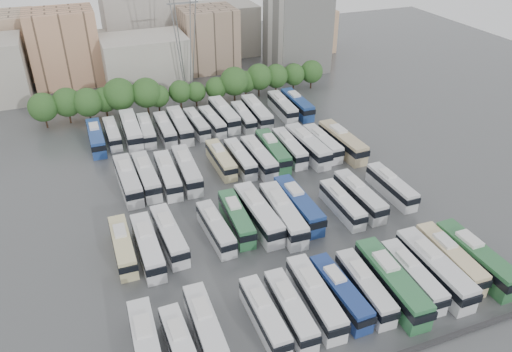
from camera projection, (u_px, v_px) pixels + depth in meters
name	position (u px, v px, depth m)	size (l,w,h in m)	color
ground	(256.00, 204.00, 79.33)	(220.00, 220.00, 0.00)	#424447
tree_line	(180.00, 89.00, 110.12)	(66.91, 7.85, 8.71)	black
city_buildings	(131.00, 41.00, 130.50)	(102.00, 35.00, 20.00)	#9E998E
apartment_tower	(298.00, 19.00, 129.58)	(14.00, 14.00, 26.00)	silver
electricity_pylon	(183.00, 14.00, 110.38)	(9.00, 6.91, 33.83)	slate
bus_r0_s0	(147.00, 348.00, 52.76)	(3.04, 12.23, 3.81)	silver
bus_r0_s1	(181.00, 349.00, 52.91)	(2.71, 11.03, 3.44)	white
bus_r0_s2	(206.00, 328.00, 55.18)	(2.76, 11.80, 3.69)	silver
bus_r0_s4	(264.00, 315.00, 56.93)	(2.41, 10.98, 3.44)	silver
bus_r0_s5	(290.00, 309.00, 57.73)	(2.74, 11.32, 3.53)	silver
bus_r0_s6	(315.00, 297.00, 59.18)	(3.15, 12.41, 3.86)	silver
bus_r0_s7	(340.00, 292.00, 60.04)	(2.78, 11.60, 3.62)	navy
bus_r0_s8	(365.00, 287.00, 60.80)	(2.99, 11.60, 3.61)	silver
bus_r0_s9	(391.00, 282.00, 61.07)	(3.51, 13.76, 4.28)	#2F6F42
bus_r0_s10	(412.00, 275.00, 62.50)	(2.92, 11.68, 3.64)	silver
bus_r0_s11	(434.00, 268.00, 63.27)	(3.06, 13.41, 4.20)	silver
bus_r0_s12	(450.00, 258.00, 65.26)	(3.15, 12.30, 3.83)	beige
bus_r0_s13	(475.00, 258.00, 65.06)	(3.03, 13.27, 4.16)	#2B6639
bus_r1_s0	(123.00, 246.00, 67.59)	(2.51, 11.29, 3.54)	beige
bus_r1_s1	(148.00, 246.00, 67.37)	(2.72, 12.21, 3.83)	silver
bus_r1_s2	(169.00, 235.00, 69.57)	(3.13, 11.96, 3.72)	silver
bus_r1_s4	(216.00, 228.00, 71.11)	(2.90, 11.14, 3.47)	silver
bus_r1_s5	(236.00, 218.00, 73.10)	(3.05, 11.76, 3.66)	#2F6F43
bus_r1_s6	(258.00, 214.00, 73.57)	(3.25, 13.35, 4.17)	silver
bus_r1_s7	(283.00, 214.00, 73.51)	(3.48, 13.50, 4.20)	silver
bus_r1_s8	(298.00, 204.00, 75.73)	(2.90, 12.99, 4.07)	navy
bus_r1_s10	(342.00, 204.00, 76.44)	(2.44, 10.95, 3.43)	silver
bus_r1_s11	(359.00, 196.00, 78.09)	(2.83, 12.11, 3.79)	silver
bus_r1_s13	(391.00, 186.00, 80.67)	(2.58, 11.44, 3.58)	silver
bus_r2_s1	(128.00, 179.00, 82.03)	(3.11, 12.90, 4.03)	silver
bus_r2_s2	(146.00, 176.00, 83.21)	(2.91, 12.47, 3.90)	silver
bus_r2_s3	(168.00, 174.00, 83.58)	(3.01, 12.33, 3.85)	white
bus_r2_s4	(187.00, 169.00, 84.85)	(3.24, 12.98, 4.04)	silver
bus_r2_s6	(221.00, 159.00, 88.43)	(2.57, 11.29, 3.53)	beige
bus_r2_s7	(240.00, 158.00, 88.70)	(2.52, 11.34, 3.55)	white
bus_r2_s8	(259.00, 157.00, 88.89)	(2.73, 12.22, 3.83)	silver
bus_r2_s9	(273.00, 151.00, 90.79)	(3.38, 12.75, 3.96)	#2D693E
bus_r2_s10	(289.00, 147.00, 92.11)	(2.91, 11.90, 3.71)	silver
bus_r2_s11	(307.00, 145.00, 92.27)	(3.42, 13.50, 4.20)	silver
bus_r2_s12	(322.00, 143.00, 93.74)	(2.87, 11.75, 3.67)	silver
bus_r2_s13	(342.00, 142.00, 93.60)	(3.42, 13.63, 4.25)	tan
bus_r3_s0	(96.00, 137.00, 95.59)	(2.69, 12.12, 3.80)	navy
bus_r3_s1	(112.00, 133.00, 97.64)	(2.44, 10.80, 3.38)	silver
bus_r3_s2	(131.00, 129.00, 98.13)	(3.18, 13.50, 4.22)	white
bus_r3_s3	(146.00, 130.00, 98.73)	(2.97, 11.35, 3.53)	silver
bus_r3_s4	(165.00, 129.00, 99.05)	(2.56, 11.54, 3.62)	silver
bus_r3_s5	(180.00, 125.00, 100.12)	(2.99, 12.90, 4.03)	silver
bus_r3_s6	(197.00, 123.00, 101.39)	(2.94, 11.21, 3.49)	silver
bus_r3_s7	(212.00, 121.00, 102.37)	(2.94, 11.01, 3.42)	silver
bus_r3_s8	(224.00, 114.00, 104.63)	(3.08, 13.16, 4.11)	silver
bus_r3_s9	(243.00, 117.00, 104.18)	(2.95, 11.31, 3.52)	silver
bus_r3_s10	(257.00, 112.00, 105.49)	(3.28, 13.17, 4.10)	silver
bus_r3_s12	(282.00, 106.00, 108.48)	(3.16, 12.27, 3.82)	silver
bus_r3_s13	(297.00, 104.00, 109.49)	(2.82, 12.55, 3.93)	navy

